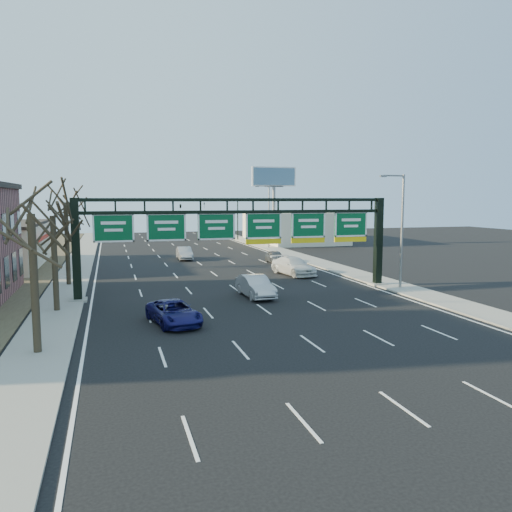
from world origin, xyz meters
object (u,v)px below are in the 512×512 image
object	(u,v)px
car_silver_sedan	(255,286)
car_blue_suv	(174,312)
sign_gantry	(242,232)
car_white_wagon	(293,266)

from	to	relation	value
car_silver_sedan	car_blue_suv	bearing A→B (deg)	-140.34
sign_gantry	car_silver_sedan	world-z (taller)	sign_gantry
sign_gantry	car_white_wagon	world-z (taller)	sign_gantry
sign_gantry	car_blue_suv	bearing A→B (deg)	-127.41
car_silver_sedan	car_white_wagon	size ratio (longest dim) A/B	0.84
sign_gantry	car_silver_sedan	xyz separation A→B (m)	(0.47, -1.92, -3.84)
sign_gantry	car_silver_sedan	size ratio (longest dim) A/B	5.16
car_blue_suv	car_silver_sedan	size ratio (longest dim) A/B	1.01
car_blue_suv	car_white_wagon	distance (m)	20.36
car_blue_suv	car_white_wagon	xyz separation A→B (m)	(13.16, 15.53, 0.15)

